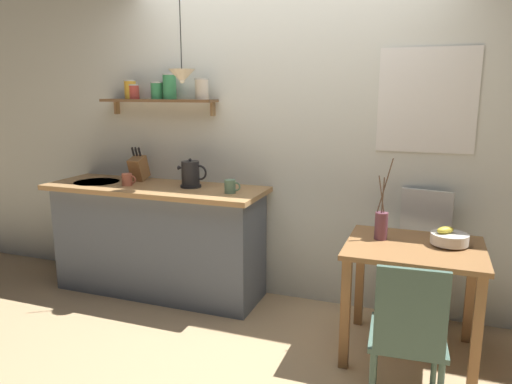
% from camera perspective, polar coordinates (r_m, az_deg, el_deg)
% --- Properties ---
extents(ground_plane, '(14.00, 14.00, 0.00)m').
position_cam_1_polar(ground_plane, '(3.63, 0.12, -15.73)').
color(ground_plane, tan).
extents(back_wall, '(6.80, 0.11, 2.70)m').
position_cam_1_polar(back_wall, '(3.80, 6.45, 6.79)').
color(back_wall, silver).
rests_on(back_wall, ground_plane).
extents(kitchen_counter, '(1.83, 0.63, 0.93)m').
position_cam_1_polar(kitchen_counter, '(4.13, -11.52, -5.44)').
color(kitchen_counter, slate).
rests_on(kitchen_counter, ground_plane).
extents(wall_shelf, '(1.03, 0.20, 0.34)m').
position_cam_1_polar(wall_shelf, '(4.11, -11.20, 11.43)').
color(wall_shelf, brown).
extents(dining_table, '(0.83, 0.70, 0.74)m').
position_cam_1_polar(dining_table, '(3.22, 18.16, -8.32)').
color(dining_table, '#9E6B3D').
rests_on(dining_table, ground_plane).
extents(dining_chair_near, '(0.41, 0.45, 0.87)m').
position_cam_1_polar(dining_chair_near, '(2.65, 17.59, -15.71)').
color(dining_chair_near, '#4C6B5B').
rests_on(dining_chair_near, ground_plane).
extents(dining_chair_far, '(0.48, 0.50, 0.99)m').
position_cam_1_polar(dining_chair_far, '(3.63, 18.84, -7.04)').
color(dining_chair_far, silver).
rests_on(dining_chair_far, ground_plane).
extents(fruit_bowl, '(0.23, 0.23, 0.12)m').
position_cam_1_polar(fruit_bowl, '(3.24, 21.92, -5.10)').
color(fruit_bowl, silver).
rests_on(fruit_bowl, dining_table).
extents(twig_vase, '(0.10, 0.08, 0.53)m').
position_cam_1_polar(twig_vase, '(3.22, 14.63, -3.74)').
color(twig_vase, brown).
rests_on(twig_vase, dining_table).
extents(electric_kettle, '(0.25, 0.17, 0.23)m').
position_cam_1_polar(electric_kettle, '(3.88, -7.73, 2.08)').
color(electric_kettle, black).
rests_on(electric_kettle, kitchen_counter).
extents(knife_block, '(0.11, 0.18, 0.29)m').
position_cam_1_polar(knife_block, '(4.23, -13.74, 2.81)').
color(knife_block, '#9E6B3D').
rests_on(knife_block, kitchen_counter).
extents(coffee_mug_by_sink, '(0.13, 0.08, 0.10)m').
position_cam_1_polar(coffee_mug_by_sink, '(4.06, -15.00, 1.45)').
color(coffee_mug_by_sink, '#C6664C').
rests_on(coffee_mug_by_sink, kitchen_counter).
extents(coffee_mug_spare, '(0.13, 0.08, 0.10)m').
position_cam_1_polar(coffee_mug_spare, '(3.63, -3.05, 0.67)').
color(coffee_mug_spare, slate).
rests_on(coffee_mug_spare, kitchen_counter).
extents(pendant_lamp, '(0.20, 0.20, 0.63)m').
position_cam_1_polar(pendant_lamp, '(3.75, -8.78, 13.46)').
color(pendant_lamp, black).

